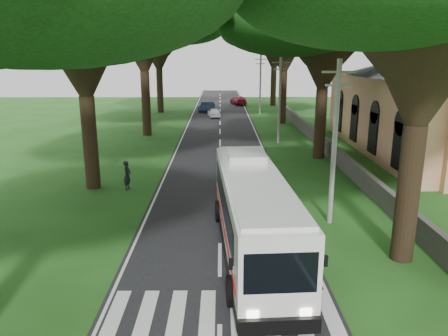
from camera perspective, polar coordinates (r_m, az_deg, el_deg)
ground at (r=16.64m, az=-0.55°, el=-14.94°), size 140.00×140.00×0.00m
road at (r=40.29m, az=-0.52°, el=3.03°), size 8.00×120.00×0.04m
crosswalk at (r=14.93m, az=-0.56°, el=-18.76°), size 8.00×3.00×0.01m
property_wall at (r=40.21m, az=12.44°, el=3.51°), size 0.35×50.00×1.20m
church at (r=40.30m, az=26.10°, el=8.59°), size 14.00×24.00×11.60m
pole_near at (r=21.55m, az=14.25°, el=3.46°), size 1.60×0.24×8.00m
pole_mid at (r=41.01m, az=7.27°, el=9.02°), size 1.60×0.24×8.00m
pole_far at (r=60.82m, az=4.76°, el=10.95°), size 1.60×0.24×8.00m
tree_l_far at (r=63.14m, az=-8.69°, el=18.29°), size 15.82×15.82×15.68m
tree_r_mida at (r=35.47m, az=13.25°, el=19.19°), size 14.89×14.89×14.44m
tree_r_midb at (r=53.13m, az=8.05°, el=19.25°), size 14.52×14.52×15.69m
tree_r_far at (r=71.04m, az=6.69°, el=17.77°), size 15.23×15.23×15.34m
coach_bus at (r=18.29m, az=3.82°, el=-5.66°), size 3.30×11.88×3.46m
distant_car_a at (r=57.63m, az=-1.32°, el=7.24°), size 1.93×3.73×1.21m
distant_car_b at (r=63.66m, az=-2.30°, el=8.02°), size 2.44×4.31×1.35m
distant_car_c at (r=72.21m, az=1.90°, el=8.84°), size 2.85×4.98×1.36m
pedestrian at (r=27.66m, az=-12.52°, el=-0.93°), size 0.53×0.72×1.82m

